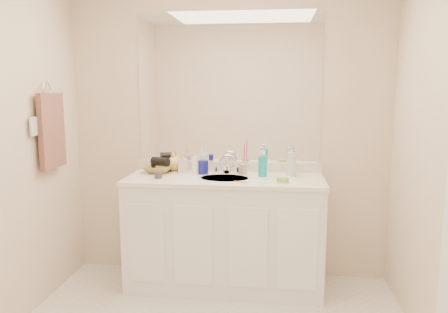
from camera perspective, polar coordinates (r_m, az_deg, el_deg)
wall_back at (r=3.58m, az=0.61°, el=3.19°), size 2.60×0.02×2.40m
wall_front at (r=1.08m, az=-14.46°, el=-11.16°), size 2.60×0.02×2.40m
vanity_cabinet at (r=3.48m, az=0.10°, el=-10.07°), size 1.50×0.55×0.85m
countertop at (r=3.37m, az=0.10°, el=-2.98°), size 1.52×0.57×0.03m
backsplash at (r=3.61m, az=0.57°, el=-1.26°), size 1.52×0.03×0.08m
sink_basin at (r=3.35m, az=0.06°, el=-3.00°), size 0.37×0.37×0.02m
faucet at (r=3.51m, az=0.40°, el=-1.32°), size 0.02×0.02×0.11m
mirror at (r=3.56m, az=0.61°, el=8.95°), size 1.48×0.01×1.20m
blue_mug at (r=3.49m, az=-2.73°, el=-1.39°), size 0.09×0.09×0.11m
tan_cup at (r=3.47m, az=2.49°, el=-1.65°), size 0.07×0.07×0.09m
toothbrush at (r=3.45m, az=2.67°, el=0.10°), size 0.02×0.04×0.20m
mouthwash_bottle at (r=3.40m, az=5.05°, el=-1.26°), size 0.09×0.09×0.16m
clear_pump_bottle at (r=3.44m, az=8.81°, el=-1.01°), size 0.07×0.07×0.18m
soap_dish at (r=3.20m, az=7.67°, el=-3.32°), size 0.11×0.09×0.01m
green_soap at (r=3.20m, az=7.67°, el=-2.99°), size 0.09×0.08×0.03m
orange_comb at (r=3.19m, az=2.19°, el=-3.35°), size 0.11×0.06×0.00m
dark_jar at (r=3.36m, az=-8.59°, el=-2.45°), size 0.06×0.06×0.04m
extra_white_bottle at (r=3.47m, az=-3.86°, el=-1.19°), size 0.05×0.05×0.14m
soap_bottle_white at (r=3.58m, az=-2.78°, el=-0.44°), size 0.08×0.08×0.19m
soap_bottle_cream at (r=3.56m, az=-5.43°, el=-0.75°), size 0.09×0.09×0.17m
soap_bottle_yellow at (r=3.65m, az=-6.64°, el=-0.61°), size 0.12×0.12×0.16m
wicker_basket at (r=3.58m, az=-8.59°, el=-1.62°), size 0.27×0.27×0.06m
hair_dryer at (r=3.57m, az=-8.31°, el=-0.67°), size 0.16×0.11×0.07m
towel_ring at (r=3.44m, az=-22.16°, el=8.12°), size 0.01×0.11×0.11m
hand_towel at (r=3.44m, az=-21.57°, el=3.15°), size 0.04×0.32×0.55m
switch_plate at (r=3.28m, az=-23.61°, el=3.63°), size 0.01×0.08×0.13m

